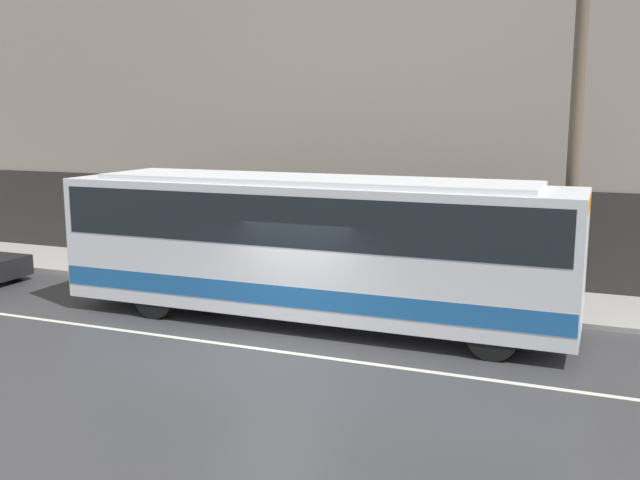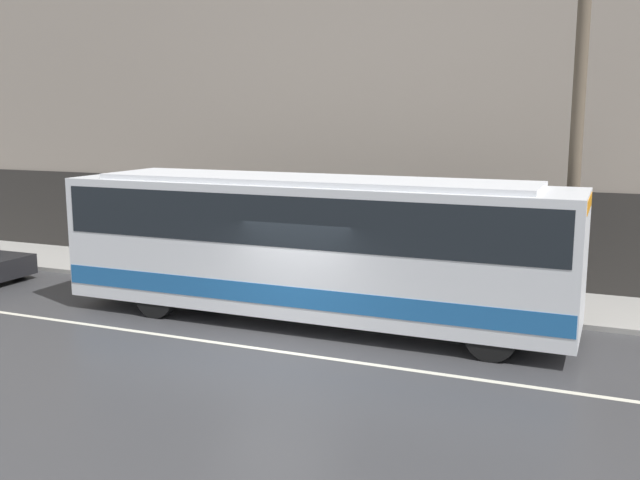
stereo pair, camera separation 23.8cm
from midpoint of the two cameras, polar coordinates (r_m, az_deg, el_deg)
ground_plane at (r=14.76m, az=-3.87°, el=-8.88°), size 60.00×60.00×0.00m
sidewalk at (r=19.70m, az=3.20°, el=-3.86°), size 60.00×3.13×0.13m
building_facade at (r=20.82m, az=4.94°, el=14.36°), size 60.00×0.35×13.17m
lane_stripe at (r=14.76m, az=-3.87°, el=-8.87°), size 54.00×0.14×0.01m
transit_bus at (r=16.36m, az=-1.15°, el=-0.11°), size 11.89×2.58×3.38m
utility_pole_near at (r=17.30m, az=19.30°, el=6.85°), size 0.29×0.29×7.73m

